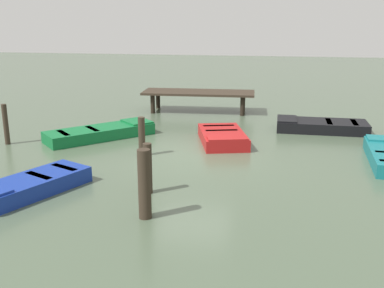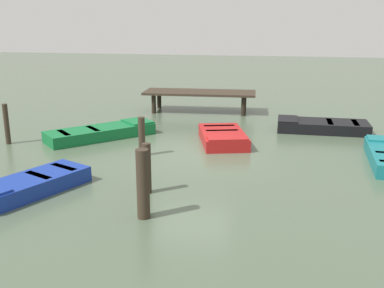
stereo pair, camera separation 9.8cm
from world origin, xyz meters
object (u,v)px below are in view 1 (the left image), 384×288
object	(u,v)px
mooring_piling_near_right	(6,124)
mooring_piling_center	(144,184)
dock_segment	(199,94)
rowboat_red	(222,137)
rowboat_green	(101,132)
mooring_piling_mid_right	(142,137)
rowboat_black	(321,126)
mooring_piling_near_left	(148,168)
rowboat_blue	(31,185)

from	to	relation	value
mooring_piling_near_right	mooring_piling_center	bearing A→B (deg)	-37.68
dock_segment	rowboat_red	bearing A→B (deg)	-74.58
rowboat_green	mooring_piling_near_right	world-z (taller)	mooring_piling_near_right
rowboat_red	mooring_piling_mid_right	distance (m)	3.07
rowboat_green	mooring_piling_center	size ratio (longest dim) A/B	2.35
rowboat_green	mooring_piling_mid_right	xyz separation A→B (m)	(2.08, -1.82, 0.41)
rowboat_black	mooring_piling_near_right	bearing A→B (deg)	20.28
mooring_piling_near_left	mooring_piling_center	size ratio (longest dim) A/B	0.82
rowboat_red	mooring_piling_center	size ratio (longest dim) A/B	1.89
dock_segment	rowboat_green	bearing A→B (deg)	-119.39
rowboat_red	mooring_piling_mid_right	bearing A→B (deg)	-65.03
rowboat_black	mooring_piling_near_left	size ratio (longest dim) A/B	2.66
dock_segment	mooring_piling_near_right	xyz separation A→B (m)	(-5.53, -6.73, -0.14)
mooring_piling_near_left	rowboat_green	bearing A→B (deg)	122.96
rowboat_green	mooring_piling_center	world-z (taller)	mooring_piling_center
rowboat_red	rowboat_green	distance (m)	4.40
rowboat_blue	mooring_piling_mid_right	xyz separation A→B (m)	(1.79, 3.58, 0.40)
rowboat_blue	mooring_piling_near_left	distance (m)	2.93
mooring_piling_near_left	rowboat_red	bearing A→B (deg)	75.88
rowboat_black	rowboat_green	bearing A→B (deg)	18.17
rowboat_black	mooring_piling_near_left	world-z (taller)	mooring_piling_near_left
mooring_piling_near_left	mooring_piling_near_right	distance (m)	6.94
mooring_piling_mid_right	rowboat_red	bearing A→B (deg)	40.49
dock_segment	mooring_piling_near_left	size ratio (longest dim) A/B	4.06
mooring_piling_near_left	mooring_piling_center	xyz separation A→B (m)	(0.34, -1.42, 0.14)
rowboat_red	rowboat_green	xyz separation A→B (m)	(-4.40, -0.16, -0.00)
mooring_piling_near_left	mooring_piling_near_right	bearing A→B (deg)	149.92
rowboat_blue	mooring_piling_near_left	xyz separation A→B (m)	(2.84, 0.55, 0.42)
rowboat_black	mooring_piling_near_right	size ratio (longest dim) A/B	2.42
rowboat_green	mooring_piling_near_right	xyz separation A→B (m)	(-2.87, -1.36, 0.48)
rowboat_blue	mooring_piling_near_right	bearing A→B (deg)	-116.92
rowboat_blue	mooring_piling_near_right	xyz separation A→B (m)	(-3.17, 4.03, 0.48)
rowboat_blue	mooring_piling_near_left	world-z (taller)	mooring_piling_near_left
rowboat_blue	dock_segment	bearing A→B (deg)	-167.48
rowboat_black	mooring_piling_center	xyz separation A→B (m)	(-4.44, -8.80, 0.56)
dock_segment	rowboat_red	size ratio (longest dim) A/B	1.77
rowboat_black	mooring_piling_center	world-z (taller)	mooring_piling_center
rowboat_blue	rowboat_green	size ratio (longest dim) A/B	0.86
dock_segment	rowboat_black	bearing A→B (deg)	-31.32
rowboat_red	mooring_piling_near_right	distance (m)	7.44
dock_segment	mooring_piling_near_right	size ratio (longest dim) A/B	3.70
rowboat_red	rowboat_black	size ratio (longest dim) A/B	0.86
mooring_piling_mid_right	mooring_piling_center	distance (m)	4.66
dock_segment	mooring_piling_near_right	distance (m)	8.71
rowboat_blue	mooring_piling_near_left	size ratio (longest dim) A/B	2.44
rowboat_black	rowboat_green	world-z (taller)	same
mooring_piling_center	dock_segment	bearing A→B (deg)	93.98
mooring_piling_mid_right	mooring_piling_near_left	world-z (taller)	mooring_piling_near_left
rowboat_black	mooring_piling_near_right	distance (m)	11.48
dock_segment	rowboat_blue	distance (m)	11.04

